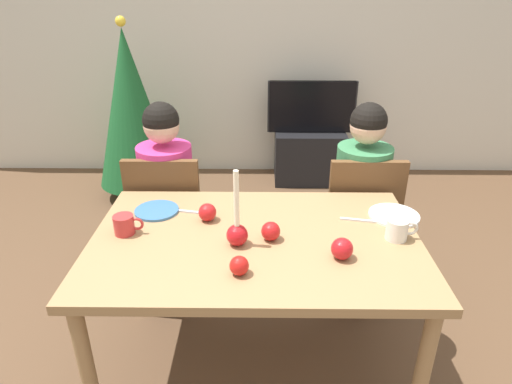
{
  "coord_description": "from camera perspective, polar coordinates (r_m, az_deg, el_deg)",
  "views": [
    {
      "loc": [
        0.02,
        -1.62,
        1.74
      ],
      "look_at": [
        0.0,
        0.2,
        0.87
      ],
      "focal_mm": 31.2,
      "sensor_mm": 36.0,
      "label": 1
    }
  ],
  "objects": [
    {
      "name": "apple_by_right_mug",
      "position": [
        1.87,
        1.9,
        -5.04
      ],
      "size": [
        0.08,
        0.08,
        0.08
      ],
      "primitive_type": "sphere",
      "color": "red",
      "rests_on": "dining_table"
    },
    {
      "name": "apple_far_edge",
      "position": [
        2.02,
        -6.25,
        -2.6
      ],
      "size": [
        0.08,
        0.08,
        0.08
      ],
      "primitive_type": "sphere",
      "color": "red",
      "rests_on": "dining_table"
    },
    {
      "name": "ground_plane",
      "position": [
        2.38,
        -0.06,
        -21.46
      ],
      "size": [
        7.68,
        7.68,
        0.0
      ],
      "primitive_type": "plane",
      "color": "brown"
    },
    {
      "name": "christmas_tree",
      "position": [
        3.85,
        -15.7,
        10.16
      ],
      "size": [
        0.66,
        0.66,
        1.5
      ],
      "color": "brown",
      "rests_on": "ground"
    },
    {
      "name": "apple_by_left_plate",
      "position": [
        1.78,
        10.97,
        -7.15
      ],
      "size": [
        0.09,
        0.09,
        0.09
      ],
      "primitive_type": "sphere",
      "color": "red",
      "rests_on": "dining_table"
    },
    {
      "name": "tv_stand",
      "position": [
        4.22,
        6.81,
        4.6
      ],
      "size": [
        0.64,
        0.4,
        0.48
      ],
      "primitive_type": "cube",
      "color": "black",
      "rests_on": "ground"
    },
    {
      "name": "mug_left",
      "position": [
        1.99,
        -16.48,
        -4.04
      ],
      "size": [
        0.13,
        0.09,
        0.09
      ],
      "color": "#B72D2D",
      "rests_on": "dining_table"
    },
    {
      "name": "dining_table",
      "position": [
        1.95,
        -0.07,
        -7.97
      ],
      "size": [
        1.4,
        0.9,
        0.75
      ],
      "color": "#99754C",
      "rests_on": "ground"
    },
    {
      "name": "person_right_child",
      "position": [
        2.61,
        13.07,
        -1.83
      ],
      "size": [
        0.3,
        0.3,
        1.17
      ],
      "color": "#33384C",
      "rests_on": "ground"
    },
    {
      "name": "tv",
      "position": [
        4.08,
        7.15,
        10.77
      ],
      "size": [
        0.79,
        0.05,
        0.46
      ],
      "color": "black",
      "rests_on": "tv_stand"
    },
    {
      "name": "plate_right",
      "position": [
        2.16,
        17.27,
        -2.87
      ],
      "size": [
        0.23,
        0.23,
        0.01
      ],
      "primitive_type": "cylinder",
      "color": "white",
      "rests_on": "dining_table"
    },
    {
      "name": "candle_centerpiece",
      "position": [
        1.82,
        -2.44,
        -4.91
      ],
      "size": [
        0.09,
        0.09,
        0.33
      ],
      "color": "red",
      "rests_on": "dining_table"
    },
    {
      "name": "apple_near_candle",
      "position": [
        1.67,
        -2.17,
        -9.42
      ],
      "size": [
        0.07,
        0.07,
        0.07
      ],
      "primitive_type": "sphere",
      "color": "red",
      "rests_on": "dining_table"
    },
    {
      "name": "chair_right",
      "position": [
        2.61,
        13.09,
        -3.29
      ],
      "size": [
        0.4,
        0.4,
        0.9
      ],
      "color": "brown",
      "rests_on": "ground"
    },
    {
      "name": "person_left_child",
      "position": [
        2.6,
        -11.1,
        -1.72
      ],
      "size": [
        0.3,
        0.3,
        1.17
      ],
      "color": "#33384C",
      "rests_on": "ground"
    },
    {
      "name": "chair_left",
      "position": [
        2.6,
        -11.13,
        -3.17
      ],
      "size": [
        0.4,
        0.4,
        0.9
      ],
      "color": "brown",
      "rests_on": "ground"
    },
    {
      "name": "fork_left",
      "position": [
        2.11,
        -7.93,
        -2.59
      ],
      "size": [
        0.18,
        0.05,
        0.01
      ],
      "primitive_type": "cube",
      "rotation": [
        0.0,
        0.0,
        -0.22
      ],
      "color": "silver",
      "rests_on": "dining_table"
    },
    {
      "name": "back_wall",
      "position": [
        4.24,
        0.4,
        19.64
      ],
      "size": [
        6.4,
        0.1,
        2.6
      ],
      "primitive_type": "cube",
      "color": "beige",
      "rests_on": "ground"
    },
    {
      "name": "plate_left",
      "position": [
        2.15,
        -12.61,
        -2.33
      ],
      "size": [
        0.21,
        0.21,
        0.01
      ],
      "primitive_type": "cylinder",
      "color": "teal",
      "rests_on": "dining_table"
    },
    {
      "name": "mug_right",
      "position": [
        1.97,
        17.69,
        -4.54
      ],
      "size": [
        0.13,
        0.09,
        0.09
      ],
      "color": "silver",
      "rests_on": "dining_table"
    },
    {
      "name": "fork_right",
      "position": [
        2.08,
        13.21,
        -3.54
      ],
      "size": [
        0.18,
        0.05,
        0.01
      ],
      "primitive_type": "cube",
      "rotation": [
        0.0,
        0.0,
        -0.19
      ],
      "color": "silver",
      "rests_on": "dining_table"
    }
  ]
}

